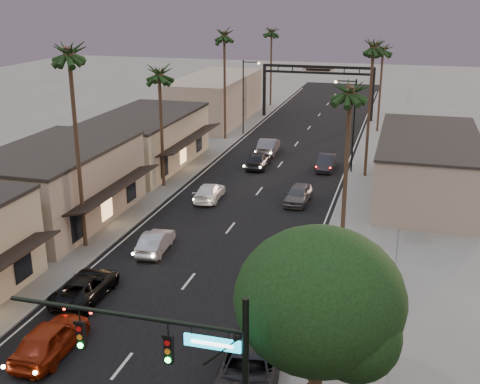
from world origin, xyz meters
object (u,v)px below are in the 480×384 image
Objects in this scene: arch at (318,79)px; traffic_signal at (189,365)px; palm_ld at (224,32)px; palm_rb at (374,42)px; palm_far at (272,29)px; streetlight_left at (245,91)px; oncoming_silver at (156,242)px; palm_ra at (351,86)px; curbside_near at (249,370)px; curbside_black at (285,285)px; streetlight_right at (351,118)px; palm_rc at (383,46)px; palm_lc at (159,69)px; oncoming_pickup at (86,286)px; corner_tree at (321,306)px; oncoming_red at (51,338)px; palm_lb at (68,48)px.

traffic_signal is at bearing -85.07° from arch.
palm_ld and palm_rb have the same top height.
palm_ld is 23.02m from palm_far.
streetlight_left reaches higher than oncoming_silver.
streetlight_left is 2.09× the size of oncoming_silver.
palm_ra is (2.91, 20.00, 6.36)m from traffic_signal.
arch is 60.39m from curbside_near.
arch is 2.83× the size of curbside_black.
palm_rb reaches higher than oncoming_silver.
streetlight_right reaches higher than curbside_black.
palm_rb reaches higher than palm_rc.
palm_ra is at bearing -60.98° from palm_ld.
palm_rc is 54.81m from curbside_near.
palm_lc is 1.00× the size of palm_rc.
arch is 1.15× the size of palm_far.
arch is 47.17m from palm_ra.
palm_lc is at bearing 113.47° from curbside_near.
palm_far reaches higher than oncoming_pickup.
palm_far is (-16.90, 34.00, -0.97)m from palm_rb.
palm_rb is 1.08× the size of palm_far.
palm_ra is 20.02m from palm_rb.
palm_ra is (17.20, -12.00, 0.97)m from palm_lc.
curbside_black is (14.61, -17.34, -9.69)m from palm_lc.
oncoming_silver is at bearing 130.86° from corner_tree.
oncoming_pickup is at bearing 132.61° from traffic_signal.
palm_far is (-8.30, 8.00, 5.91)m from arch.
palm_lc is 0.92× the size of palm_far.
corner_tree is 17.45m from palm_ra.
palm_rb reaches higher than curbside_black.
arch is 2.95× the size of oncoming_pickup.
palm_rc is at bearing 84.95° from streetlight_right.
palm_rc is at bearing -103.78° from oncoming_red.
streetlight_right is (-2.56, 37.55, -0.65)m from corner_tree.
streetlight_left is at bearing 136.79° from streetlight_right.
corner_tree is at bearing -75.86° from palm_far.
curbside_black is at bearing -71.80° from streetlight_left.
curbside_black is at bearing -93.27° from palm_rc.
palm_far is at bearing -88.18° from oncoming_pickup.
streetlight_right is 32.08m from oncoming_pickup.
oncoming_red is at bearing -86.20° from streetlight_left.
streetlight_left is (-16.40, 50.55, -0.65)m from corner_tree.
traffic_signal is at bearing 111.70° from oncoming_silver.
palm_lb is 2.51× the size of curbside_near.
corner_tree is at bearing 42.31° from traffic_signal.
palm_ld reaches higher than palm_rc.
streetlight_left is 17.42m from palm_rc.
traffic_signal is 21.29m from oncoming_silver.
palm_far reaches higher than oncoming_red.
palm_ra is at bearing -34.90° from palm_lc.
palm_lb is 1.15× the size of palm_far.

